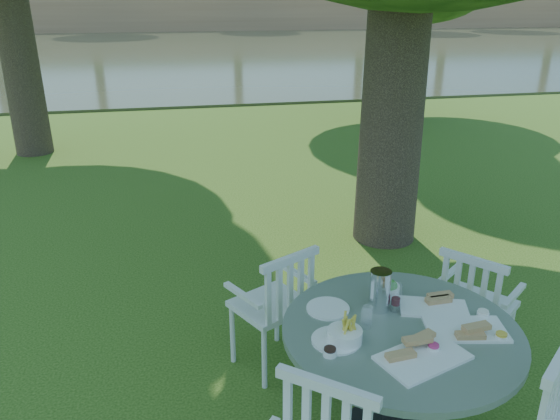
{
  "coord_description": "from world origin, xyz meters",
  "views": [
    {
      "loc": [
        -0.83,
        -3.7,
        2.42
      ],
      "look_at": [
        0.0,
        0.2,
        0.85
      ],
      "focal_mm": 35.0,
      "sensor_mm": 36.0,
      "label": 1
    }
  ],
  "objects": [
    {
      "name": "chair_nw",
      "position": [
        -0.18,
        -0.63,
        0.53
      ],
      "size": [
        0.61,
        0.59,
        0.91
      ],
      "rotation": [
        0.0,
        0.0,
        -2.66
      ],
      "color": "silver",
      "rests_on": "ground"
    },
    {
      "name": "table",
      "position": [
        0.33,
        -1.39,
        0.59
      ],
      "size": [
        1.29,
        1.29,
        0.75
      ],
      "color": "black",
      "rests_on": "ground"
    },
    {
      "name": "ground",
      "position": [
        0.0,
        0.0,
        0.0
      ],
      "size": [
        140.0,
        140.0,
        0.0
      ],
      "primitive_type": "plane",
      "color": "#22420D",
      "rests_on": "ground"
    },
    {
      "name": "chair_ne",
      "position": [
        1.09,
        -0.88,
        0.52
      ],
      "size": [
        0.6,
        0.61,
        0.88
      ],
      "rotation": [
        0.0,
        0.0,
        -4.05
      ],
      "color": "silver",
      "rests_on": "ground"
    },
    {
      "name": "river",
      "position": [
        0.0,
        23.0,
        0.0
      ],
      "size": [
        100.0,
        28.0,
        0.12
      ],
      "primitive_type": "cube",
      "color": "#373C23",
      "rests_on": "ground"
    },
    {
      "name": "tableware",
      "position": [
        0.29,
        -1.33,
        0.8
      ],
      "size": [
        1.06,
        0.91,
        0.24
      ],
      "color": "white",
      "rests_on": "table"
    }
  ]
}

